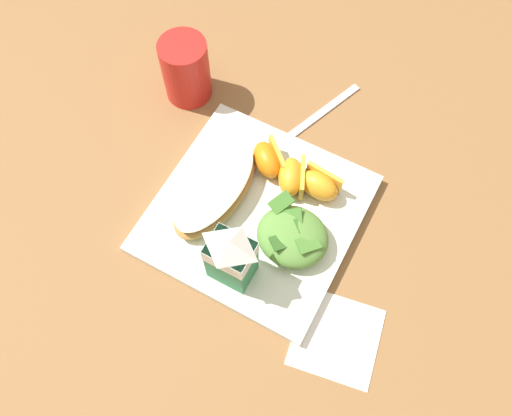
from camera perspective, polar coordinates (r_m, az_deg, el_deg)
The scene contains 11 objects.
ground at distance 0.77m, azimuth -0.00°, elevation -0.83°, with size 3.00×3.00×0.00m, color olive.
white_plate at distance 0.76m, azimuth -0.00°, elevation -0.58°, with size 0.28×0.28×0.02m, color white.
cheesy_pizza_bread at distance 0.75m, azimuth -4.44°, elevation 1.93°, with size 0.09×0.18×0.04m.
green_salad_pile at distance 0.72m, azimuth 3.99°, elevation -3.06°, with size 0.10×0.10×0.04m.
milk_carton at distance 0.67m, azimuth -2.74°, elevation -5.23°, with size 0.06×0.05×0.11m.
orange_wedge_front at distance 0.76m, azimuth 6.85°, elevation 2.52°, with size 0.06×0.04×0.04m.
orange_wedge_middle at distance 0.76m, azimuth 3.93°, elevation 3.38°, with size 0.06×0.07×0.04m.
orange_wedge_rear at distance 0.77m, azimuth 1.32°, elevation 5.30°, with size 0.07×0.07×0.04m.
paper_napkin at distance 0.72m, azimuth 8.70°, elevation -13.65°, with size 0.11×0.11×0.00m, color white.
metal_fork at distance 0.85m, azimuth 5.72°, elevation 9.26°, with size 0.08×0.18×0.01m.
drinking_red_cup at distance 0.85m, azimuth -7.62°, elevation 14.62°, with size 0.07×0.07×0.11m, color red.
Camera 1 is at (-0.15, 0.28, 0.70)m, focal length 36.90 mm.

